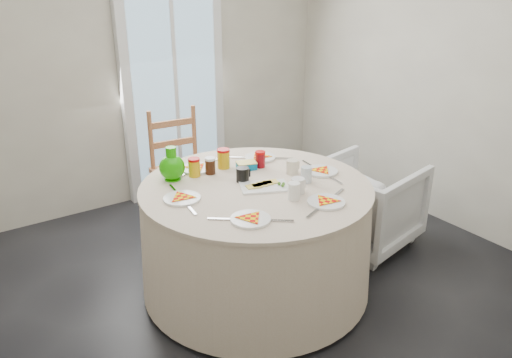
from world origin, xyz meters
TOP-DOWN VIEW (x-y plane):
  - floor at (0.00, 0.00)m, footprint 4.00×4.00m
  - wall_back at (0.00, 2.00)m, footprint 4.00×0.02m
  - wall_right at (2.00, 0.00)m, footprint 0.02×4.00m
  - glass_door at (0.40, 1.95)m, footprint 1.00×0.08m
  - table at (0.09, 0.16)m, footprint 1.51×1.51m
  - wooden_chair at (0.10, 1.25)m, footprint 0.48×0.46m
  - armchair at (1.15, 0.19)m, footprint 0.80×0.84m
  - place_settings at (0.09, 0.16)m, footprint 1.57×1.57m
  - jar_cluster at (0.06, 0.46)m, footprint 0.56×0.35m
  - butter_tub at (0.19, 0.43)m, footprint 0.15×0.13m
  - green_pitcher at (-0.30, 0.54)m, footprint 0.19×0.19m
  - cheese_platter at (0.11, 0.10)m, footprint 0.35×0.30m
  - mugs_glasses at (0.23, 0.14)m, footprint 0.71×0.71m

SIDE VIEW (x-z plane):
  - floor at x=0.00m, z-range 0.00..0.00m
  - table at x=0.09m, z-range -0.01..0.76m
  - armchair at x=1.15m, z-range 0.02..0.76m
  - wooden_chair at x=0.10m, z-range -0.03..0.97m
  - place_settings at x=0.09m, z-range 0.76..0.78m
  - cheese_platter at x=0.11m, z-range 0.75..0.79m
  - butter_tub at x=0.19m, z-range 0.76..0.81m
  - mugs_glasses at x=0.23m, z-range 0.75..0.87m
  - jar_cluster at x=0.06m, z-range 0.74..0.90m
  - green_pitcher at x=-0.30m, z-range 0.76..0.98m
  - glass_door at x=0.40m, z-range 0.00..2.10m
  - wall_back at x=0.00m, z-range 0.00..2.60m
  - wall_right at x=2.00m, z-range 0.00..2.60m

